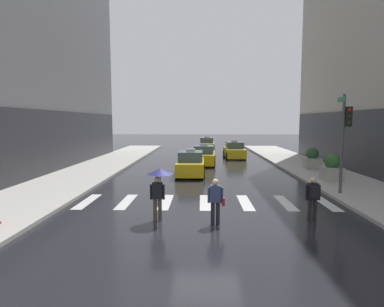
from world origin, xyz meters
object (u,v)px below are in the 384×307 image
taxi_second (204,156)px  planter_mid_block (312,159)px  pedestrian_with_backpack (313,196)px  pedestrian_with_umbrella (159,180)px  traffic_light_pole (345,130)px  planter_near_corner (332,168)px  taxi_third (234,151)px  taxi_lead (191,164)px  pedestrian_with_handbag (216,199)px  taxi_fourth (207,145)px

taxi_second → planter_mid_block: bearing=-22.5°
pedestrian_with_backpack → pedestrian_with_umbrella: bearing=-179.8°
traffic_light_pole → planter_near_corner: size_ratio=3.00×
pedestrian_with_umbrella → planter_mid_block: (9.74, 12.25, -0.64)m
taxi_third → pedestrian_with_umbrella: 21.11m
taxi_lead → pedestrian_with_handbag: taxi_lead is taller
planter_near_corner → planter_mid_block: bearing=84.4°
taxi_fourth → pedestrian_with_backpack: size_ratio=2.79×
planter_near_corner → taxi_second: bearing=133.1°
taxi_second → taxi_fourth: bearing=87.9°
pedestrian_with_umbrella → taxi_fourth: bearing=85.5°
taxi_lead → pedestrian_with_umbrella: (-0.82, -10.26, 0.79)m
taxi_lead → taxi_second: bearing=79.7°
pedestrian_with_backpack → planter_mid_block: 12.92m
planter_near_corner → pedestrian_with_handbag: bearing=-132.2°
taxi_fourth → planter_mid_block: taxi_fourth is taller
pedestrian_with_backpack → taxi_lead: bearing=115.0°
taxi_second → taxi_third: same height
taxi_lead → pedestrian_with_backpack: bearing=-65.0°
traffic_light_pole → pedestrian_with_umbrella: traffic_light_pole is taller
taxi_fourth → pedestrian_with_backpack: bearing=-83.5°
pedestrian_with_handbag → planter_mid_block: size_ratio=1.03×
taxi_lead → planter_mid_block: taxi_lead is taller
taxi_third → pedestrian_with_backpack: 20.53m
traffic_light_pole → planter_near_corner: bearing=76.3°
taxi_second → pedestrian_with_backpack: taxi_second is taller
taxi_second → pedestrian_with_handbag: size_ratio=2.79×
taxi_second → planter_mid_block: (7.96, -3.30, 0.15)m
traffic_light_pole → taxi_lead: (-7.63, 6.11, -2.53)m
pedestrian_with_handbag → pedestrian_with_backpack: bearing=7.3°
taxi_second → pedestrian_with_backpack: 16.00m
taxi_lead → taxi_second: 5.38m
traffic_light_pole → taxi_fourth: (-6.18, 24.90, -2.53)m
pedestrian_with_backpack → planter_near_corner: size_ratio=1.03×
traffic_light_pole → pedestrian_with_backpack: size_ratio=2.91×
pedestrian_with_umbrella → planter_near_corner: bearing=39.1°
taxi_lead → taxi_third: (4.03, 10.28, 0.00)m
taxi_lead → planter_mid_block: bearing=12.6°
pedestrian_with_backpack → planter_near_corner: (3.69, 7.53, -0.10)m
taxi_lead → pedestrian_with_umbrella: 10.32m
planter_near_corner → pedestrian_with_backpack: bearing=-116.1°
taxi_second → pedestrian_with_umbrella: size_ratio=2.38×
taxi_third → pedestrian_with_umbrella: bearing=-103.3°
taxi_lead → planter_mid_block: size_ratio=2.84×
pedestrian_with_umbrella → pedestrian_with_handbag: size_ratio=1.18×
taxi_fourth → pedestrian_with_backpack: 29.22m
taxi_second → taxi_third: bearing=58.4°
taxi_fourth → pedestrian_with_backpack: taxi_fourth is taller
traffic_light_pole → planter_mid_block: 8.55m
traffic_light_pole → pedestrian_with_handbag: bearing=-144.4°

